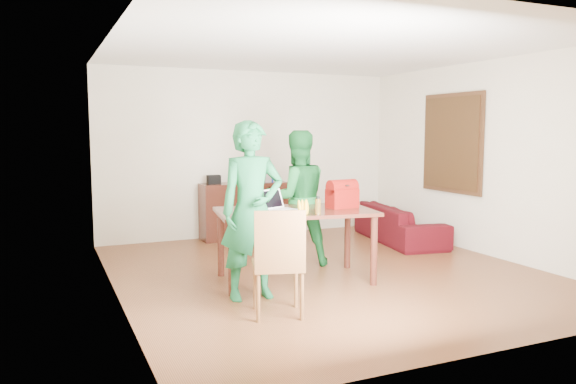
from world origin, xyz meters
name	(u,v)px	position (x,y,z in m)	size (l,w,h in m)	color
room	(324,166)	(0.01, 0.13, 1.31)	(5.20, 5.70, 2.90)	#4B2312
table	(295,219)	(-0.52, -0.17, 0.72)	(1.91, 1.27, 0.83)	black
chair	(278,284)	(-1.18, -1.23, 0.30)	(0.57, 0.56, 1.03)	brown
person_near	(252,210)	(-1.21, -0.62, 0.92)	(0.67, 0.44, 1.85)	#145C31
person_far	(297,198)	(-0.18, 0.50, 0.87)	(0.85, 0.66, 1.74)	#166327
laptop	(281,207)	(-0.71, -0.21, 0.88)	(0.41, 0.35, 0.24)	white
bananas	(303,212)	(-0.59, -0.55, 0.86)	(0.17, 0.11, 0.06)	gold
bottle	(318,205)	(-0.42, -0.57, 0.93)	(0.06, 0.06, 0.19)	#543A13
red_bag	(342,197)	(0.07, -0.23, 0.96)	(0.36, 0.21, 0.26)	maroon
sofa	(400,223)	(1.95, 1.27, 0.28)	(1.94, 0.76, 0.57)	#3F080C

